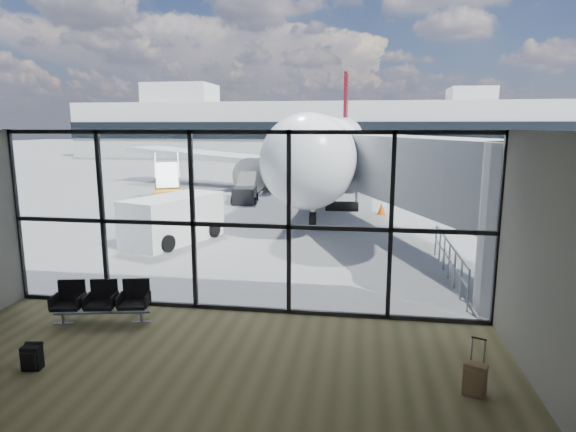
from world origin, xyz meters
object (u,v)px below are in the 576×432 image
(belt_loader, at_px, (245,193))
(service_van, at_px, (172,219))
(suitcase, at_px, (475,379))
(mobile_stairs, at_px, (168,193))
(airliner, at_px, (335,146))
(backpack, at_px, (32,357))
(seating_row, at_px, (103,299))

(belt_loader, bearing_deg, service_van, -100.30)
(suitcase, bearing_deg, mobile_stairs, 147.70)
(suitcase, bearing_deg, service_van, 156.64)
(suitcase, xyz_separation_m, airliner, (-4.02, 28.74, 2.80))
(suitcase, bearing_deg, backpack, -154.64)
(backpack, relative_size, mobile_stairs, 0.14)
(airliner, height_order, belt_loader, airliner)
(mobile_stairs, bearing_deg, airliner, 20.53)
(mobile_stairs, bearing_deg, suitcase, -77.95)
(backpack, bearing_deg, service_van, 89.68)
(backpack, bearing_deg, seating_row, 79.28)
(seating_row, bearing_deg, airliner, 69.99)
(seating_row, relative_size, backpack, 4.28)
(backpack, bearing_deg, belt_loader, 84.76)
(service_van, bearing_deg, belt_loader, 108.10)
(backpack, xyz_separation_m, belt_loader, (-0.89, 20.82, 0.31))
(backpack, distance_m, belt_loader, 20.84)
(service_van, distance_m, belt_loader, 10.60)
(backpack, xyz_separation_m, service_van, (-1.33, 10.24, 0.69))
(belt_loader, bearing_deg, airliner, 50.85)
(mobile_stairs, bearing_deg, belt_loader, -13.06)
(suitcase, relative_size, belt_loader, 0.27)
(seating_row, bearing_deg, suitcase, -25.89)
(service_van, xyz_separation_m, mobile_stairs, (-4.20, 9.80, -0.39))
(seating_row, relative_size, airliner, 0.06)
(service_van, bearing_deg, airliner, 94.35)
(backpack, distance_m, suitcase, 8.13)
(suitcase, distance_m, service_van, 13.70)
(backpack, height_order, service_van, service_van)
(seating_row, xyz_separation_m, service_van, (-1.45, 7.85, 0.40))
(seating_row, distance_m, belt_loader, 18.46)
(service_van, bearing_deg, backpack, -62.19)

